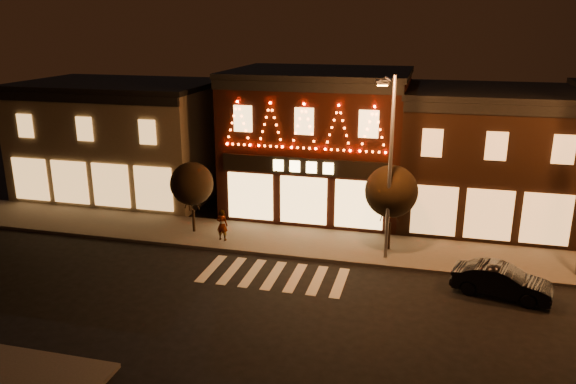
% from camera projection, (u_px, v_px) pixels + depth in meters
% --- Properties ---
extents(ground, '(120.00, 120.00, 0.00)m').
position_uv_depth(ground, '(246.00, 319.00, 21.56)').
color(ground, black).
rests_on(ground, ground).
extents(sidewalk_far, '(44.00, 4.00, 0.15)m').
position_uv_depth(sidewalk_far, '(333.00, 245.00, 28.47)').
color(sidewalk_far, '#47423D').
rests_on(sidewalk_far, ground).
extents(building_left, '(12.20, 8.28, 7.30)m').
position_uv_depth(building_left, '(123.00, 138.00, 36.53)').
color(building_left, '#6E624E').
rests_on(building_left, ground).
extents(building_pulp, '(10.20, 8.34, 8.30)m').
position_uv_depth(building_pulp, '(319.00, 141.00, 33.29)').
color(building_pulp, black).
rests_on(building_pulp, ground).
extents(building_right_a, '(9.20, 8.28, 7.50)m').
position_uv_depth(building_right_a, '(486.00, 156.00, 31.17)').
color(building_right_a, black).
rests_on(building_right_a, ground).
extents(streetlamp_mid, '(0.77, 1.96, 8.58)m').
position_uv_depth(streetlamp_mid, '(389.00, 156.00, 25.15)').
color(streetlamp_mid, '#59595E').
rests_on(streetlamp_mid, sidewalk_far).
extents(tree_left, '(2.27, 2.27, 3.79)m').
position_uv_depth(tree_left, '(192.00, 184.00, 29.39)').
color(tree_left, black).
rests_on(tree_left, sidewalk_far).
extents(tree_right, '(2.54, 2.54, 4.25)m').
position_uv_depth(tree_right, '(391.00, 191.00, 26.96)').
color(tree_right, black).
rests_on(tree_right, sidewalk_far).
extents(dark_sedan, '(4.19, 2.29, 1.31)m').
position_uv_depth(dark_sedan, '(502.00, 281.00, 23.23)').
color(dark_sedan, black).
rests_on(dark_sedan, ground).
extents(pedestrian, '(0.63, 0.44, 1.65)m').
position_uv_depth(pedestrian, '(222.00, 225.00, 28.72)').
color(pedestrian, gray).
rests_on(pedestrian, sidewalk_far).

